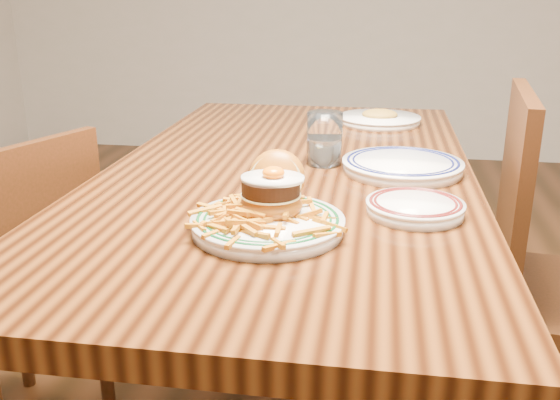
% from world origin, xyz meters
% --- Properties ---
extents(table, '(0.85, 1.60, 0.75)m').
position_xyz_m(table, '(0.00, 0.00, 0.66)').
color(table, black).
rests_on(table, floor).
extents(chair_left, '(0.50, 0.50, 0.83)m').
position_xyz_m(chair_left, '(-0.65, -0.16, 0.45)').
color(chair_left, '#3F1B0D').
rests_on(chair_left, floor).
extents(chair_right, '(0.48, 0.48, 0.94)m').
position_xyz_m(chair_right, '(0.65, 0.02, 0.50)').
color(chair_right, '#3F1B0D').
rests_on(chair_right, floor).
extents(main_plate, '(0.27, 0.28, 0.13)m').
position_xyz_m(main_plate, '(0.02, -0.40, 0.79)').
color(main_plate, white).
rests_on(main_plate, table).
extents(side_plate, '(0.18, 0.18, 0.03)m').
position_xyz_m(side_plate, '(0.28, -0.28, 0.77)').
color(side_plate, white).
rests_on(side_plate, table).
extents(rear_plate, '(0.28, 0.28, 0.03)m').
position_xyz_m(rear_plate, '(0.26, 0.00, 0.77)').
color(rear_plate, white).
rests_on(rear_plate, table).
extents(water_glass, '(0.08, 0.08, 0.13)m').
position_xyz_m(water_glass, '(0.08, 0.04, 0.81)').
color(water_glass, white).
rests_on(water_glass, table).
extents(far_plate, '(0.25, 0.25, 0.05)m').
position_xyz_m(far_plate, '(0.21, 0.53, 0.77)').
color(far_plate, white).
rests_on(far_plate, table).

